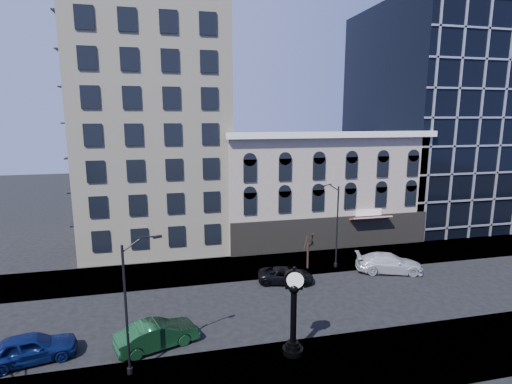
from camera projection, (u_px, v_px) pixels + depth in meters
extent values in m
plane|color=black|center=(242.00, 309.00, 29.50)|extent=(160.00, 160.00, 0.00)
cube|color=gray|center=(225.00, 269.00, 37.14)|extent=(160.00, 6.00, 0.12)
cube|color=gray|center=(270.00, 376.00, 21.83)|extent=(160.00, 6.00, 0.12)
cube|color=beige|center=(152.00, 69.00, 42.79)|extent=(15.00, 15.00, 38.00)
cube|color=gray|center=(316.00, 187.00, 46.36)|extent=(22.00, 10.00, 12.00)
cube|color=white|center=(337.00, 135.00, 40.23)|extent=(22.60, 0.80, 0.60)
cube|color=black|center=(333.00, 233.00, 42.31)|extent=(22.00, 0.30, 3.60)
cube|color=maroon|center=(370.00, 218.00, 42.38)|extent=(4.50, 1.18, 0.55)
cube|color=black|center=(443.00, 117.00, 54.12)|extent=(20.00, 20.00, 28.00)
cylinder|color=black|center=(293.00, 350.00, 23.79)|extent=(1.24, 1.24, 0.34)
cylinder|color=black|center=(293.00, 346.00, 23.74)|extent=(0.90, 0.90, 0.23)
cylinder|color=black|center=(293.00, 343.00, 23.70)|extent=(0.68, 0.68, 0.18)
cylinder|color=black|center=(293.00, 316.00, 23.38)|extent=(0.36, 0.36, 3.27)
sphere|color=black|center=(294.00, 288.00, 23.06)|extent=(0.63, 0.63, 0.63)
cube|color=black|center=(294.00, 287.00, 23.04)|extent=(1.04, 0.56, 0.28)
cylinder|color=black|center=(294.00, 279.00, 22.95)|extent=(1.23, 0.72, 1.17)
cylinder|color=white|center=(295.00, 280.00, 22.77)|extent=(0.95, 0.34, 0.99)
cylinder|color=white|center=(293.00, 278.00, 23.14)|extent=(0.95, 0.34, 0.99)
sphere|color=black|center=(294.00, 268.00, 22.83)|extent=(0.23, 0.23, 0.23)
cylinder|color=black|center=(126.00, 311.00, 21.23)|extent=(0.14, 0.14, 7.37)
cylinder|color=black|center=(130.00, 371.00, 21.89)|extent=(0.31, 0.31, 0.34)
cube|color=black|center=(153.00, 238.00, 21.40)|extent=(0.51, 0.34, 0.12)
cylinder|color=black|center=(337.00, 227.00, 36.76)|extent=(0.14, 0.14, 7.69)
cylinder|color=black|center=(336.00, 265.00, 37.45)|extent=(0.32, 0.32, 0.36)
cube|color=black|center=(324.00, 186.00, 35.23)|extent=(0.53, 0.32, 0.13)
cylinder|color=black|center=(308.00, 256.00, 36.97)|extent=(0.20, 0.20, 2.41)
imported|color=#0C194C|center=(31.00, 348.00, 23.07)|extent=(5.28, 2.98, 1.69)
imported|color=#143F1E|center=(157.00, 334.00, 24.53)|extent=(5.32, 3.26, 1.66)
imported|color=black|center=(286.00, 275.00, 34.08)|extent=(5.15, 3.43, 1.31)
imported|color=silver|center=(389.00, 263.00, 36.38)|extent=(6.37, 4.10, 1.72)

